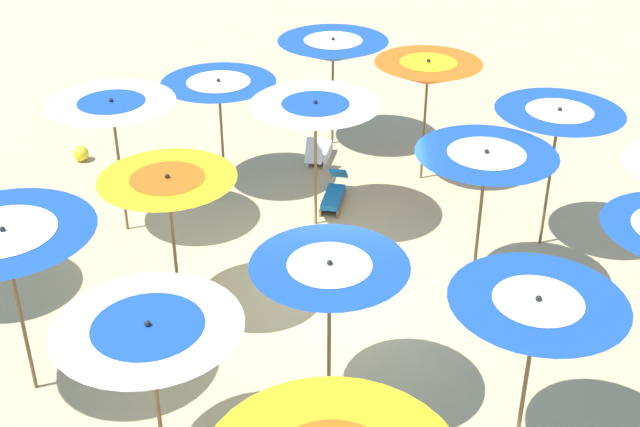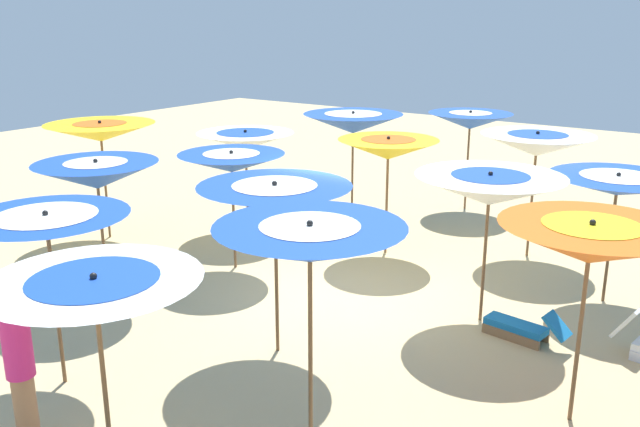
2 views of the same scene
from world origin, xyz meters
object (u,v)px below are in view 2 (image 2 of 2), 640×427
at_px(beach_umbrella_9, 388,149).
at_px(beach_umbrella_10, 489,190).
at_px(beach_umbrella_6, 275,197).
at_px(beach_umbrella_0, 100,132).
at_px(beach_umbrella_11, 590,243).
at_px(beachgoer_0, 20,365).
at_px(beach_umbrella_4, 245,140).
at_px(beach_umbrella_14, 617,185).
at_px(lounger_1, 522,327).
at_px(beach_umbrella_3, 95,296).
at_px(beach_umbrella_7, 310,243).
at_px(beach_umbrella_5, 232,163).
at_px(beach_umbrella_8, 353,123).
at_px(beach_umbrella_2, 47,227).
at_px(beach_umbrella_12, 470,121).
at_px(beach_umbrella_13, 537,145).
at_px(beach_umbrella_1, 97,175).

bearing_deg(beach_umbrella_9, beach_umbrella_10, -34.20).
relative_size(beach_umbrella_6, beach_umbrella_10, 1.04).
distance_m(beach_umbrella_0, beach_umbrella_11, 10.02).
bearing_deg(beachgoer_0, beach_umbrella_11, -11.25).
xyz_separation_m(beach_umbrella_6, beach_umbrella_11, (3.85, 0.62, -0.06)).
xyz_separation_m(beach_umbrella_4, beach_umbrella_14, (7.31, 0.45, -0.03)).
relative_size(beach_umbrella_6, lounger_1, 1.94).
xyz_separation_m(beach_umbrella_3, beach_umbrella_9, (-1.08, 7.51, 0.12)).
bearing_deg(beach_umbrella_7, beach_umbrella_9, 111.98).
bearing_deg(beach_umbrella_3, beach_umbrella_9, 98.20).
distance_m(beach_umbrella_11, beach_umbrella_14, 3.85).
relative_size(beach_umbrella_5, lounger_1, 1.76).
distance_m(beach_umbrella_8, beach_umbrella_10, 5.72).
bearing_deg(beach_umbrella_5, beach_umbrella_2, -77.29).
xyz_separation_m(beach_umbrella_0, beachgoer_0, (5.25, -5.21, -1.26)).
distance_m(beach_umbrella_4, beach_umbrella_12, 5.40).
bearing_deg(beach_umbrella_3, beach_umbrella_0, 141.88).
bearing_deg(beachgoer_0, beach_umbrella_6, 24.68).
relative_size(beach_umbrella_7, lounger_1, 1.98).
bearing_deg(beach_umbrella_2, beach_umbrella_8, 96.20).
bearing_deg(beach_umbrella_12, beach_umbrella_8, -127.94).
relative_size(beach_umbrella_4, beach_umbrella_6, 0.91).
height_order(beach_umbrella_5, beach_umbrella_11, beach_umbrella_11).
distance_m(beach_umbrella_10, beach_umbrella_13, 3.33).
distance_m(beach_umbrella_2, beach_umbrella_14, 8.36).
xyz_separation_m(beach_umbrella_3, beach_umbrella_6, (-0.28, 3.07, 0.26)).
bearing_deg(beach_umbrella_8, beach_umbrella_13, -2.13).
distance_m(beach_umbrella_4, beach_umbrella_5, 2.27).
height_order(beach_umbrella_3, beach_umbrella_5, beach_umbrella_5).
bearing_deg(beach_umbrella_6, beach_umbrella_14, 53.08).
xyz_separation_m(beach_umbrella_3, beachgoer_0, (-1.11, -0.22, -0.98)).
bearing_deg(beach_umbrella_7, beach_umbrella_2, -163.78).
bearing_deg(beach_umbrella_2, lounger_1, 45.85).
bearing_deg(beach_umbrella_4, beach_umbrella_11, -23.15).
height_order(beach_umbrella_5, beach_umbrella_9, beach_umbrella_9).
bearing_deg(beach_umbrella_12, beach_umbrella_13, -46.07).
xyz_separation_m(beach_umbrella_13, beachgoer_0, (-2.39, -9.17, -1.22)).
distance_m(beach_umbrella_12, beachgoer_0, 11.69).
distance_m(beach_umbrella_5, beach_umbrella_7, 5.42).
relative_size(beach_umbrella_6, beach_umbrella_12, 1.02).
bearing_deg(beachgoer_0, beach_umbrella_4, 62.34).
distance_m(beach_umbrella_4, beachgoer_0, 7.98).
bearing_deg(beach_umbrella_2, beach_umbrella_9, 82.34).
height_order(beach_umbrella_8, beach_umbrella_12, beach_umbrella_8).
bearing_deg(beach_umbrella_14, beach_umbrella_8, 164.86).
relative_size(beach_umbrella_4, beachgoer_0, 1.20).
relative_size(beach_umbrella_4, beach_umbrella_8, 0.89).
distance_m(beach_umbrella_3, beach_umbrella_10, 5.89).
bearing_deg(beach_umbrella_1, beach_umbrella_7, -12.78).
relative_size(beach_umbrella_0, beach_umbrella_5, 1.12).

